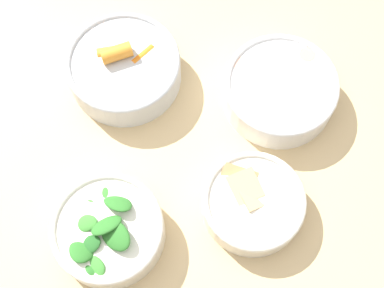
% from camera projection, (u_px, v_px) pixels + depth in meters
% --- Properties ---
extents(ground_plane, '(10.00, 10.00, 0.00)m').
position_uv_depth(ground_plane, '(177.00, 257.00, 1.54)').
color(ground_plane, gray).
extents(dining_table, '(1.26, 1.01, 0.77)m').
position_uv_depth(dining_table, '(168.00, 189.00, 0.91)').
color(dining_table, tan).
rests_on(dining_table, ground_plane).
extents(bowl_carrots, '(0.18, 0.18, 0.07)m').
position_uv_depth(bowl_carrots, '(124.00, 68.00, 0.85)').
color(bowl_carrots, silver).
rests_on(bowl_carrots, dining_table).
extents(bowl_greens, '(0.16, 0.16, 0.07)m').
position_uv_depth(bowl_greens, '(108.00, 230.00, 0.75)').
color(bowl_greens, silver).
rests_on(bowl_greens, dining_table).
extents(bowl_beans_hotdog, '(0.18, 0.18, 0.06)m').
position_uv_depth(bowl_beans_hotdog, '(280.00, 91.00, 0.84)').
color(bowl_beans_hotdog, white).
rests_on(bowl_beans_hotdog, dining_table).
extents(bowl_cookies, '(0.15, 0.15, 0.05)m').
position_uv_depth(bowl_cookies, '(253.00, 203.00, 0.77)').
color(bowl_cookies, silver).
rests_on(bowl_cookies, dining_table).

